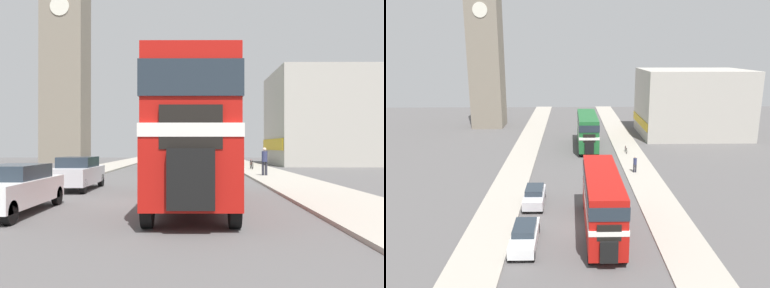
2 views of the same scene
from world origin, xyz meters
The scene contains 10 objects.
ground_plane centered at (0.00, 0.00, 0.00)m, with size 120.00×120.00×0.00m, color #565454.
sidewalk_right centered at (6.75, 0.00, 0.06)m, with size 3.50×120.00×0.12m.
double_decker_bus centered at (1.42, -0.65, 2.63)m, with size 2.45×10.15×4.45m.
bus_distant centered at (1.47, 23.58, 2.64)m, with size 2.52×10.72×4.47m.
car_parked_near centered at (-3.94, -2.51, 0.76)m, with size 1.67×4.65×1.45m.
car_parked_mid centered at (-3.91, 4.44, 0.78)m, with size 1.66×4.27×1.52m.
pedestrian_walking centered at (6.06, 12.47, 1.14)m, with size 0.36×0.36×1.80m.
bicycle_on_pavement centered at (6.28, 20.47, 0.48)m, with size 0.05×1.76×0.78m.
church_tower centered at (-14.68, 38.30, 17.91)m, with size 5.36×5.36×35.03m.
shop_building_block centered at (17.77, 31.07, 4.99)m, with size 15.67×11.89×9.98m.
Camera 1 is at (1.50, -15.27, 2.01)m, focal length 40.00 mm.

